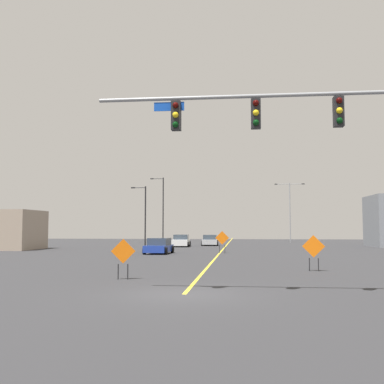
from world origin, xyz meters
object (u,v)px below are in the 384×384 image
construction_sign_left_shoulder (123,254)px  car_silver_passing (210,241)px  street_lamp_near_right (144,214)px  construction_sign_right_shoulder (222,239)px  traffic_signal_assembly (305,131)px  construction_sign_median_near (314,248)px  street_lamp_near_left (290,207)px  car_blue_near (159,246)px  car_white_approaching (181,241)px  street_lamp_far_left (162,208)px

construction_sign_left_shoulder → car_silver_passing: bearing=88.4°
street_lamp_near_right → construction_sign_right_shoulder: (9.39, -9.71, -2.67)m
traffic_signal_assembly → street_lamp_near_right: (-13.40, 36.02, -1.72)m
construction_sign_median_near → construction_sign_right_shoulder: 17.91m
traffic_signal_assembly → car_silver_passing: (-6.40, 44.72, -5.05)m
car_silver_passing → traffic_signal_assembly: bearing=-81.9°
street_lamp_near_left → construction_sign_median_near: street_lamp_near_left is taller
street_lamp_near_right → construction_sign_right_shoulder: 13.77m
traffic_signal_assembly → construction_sign_left_shoulder: size_ratio=6.31×
street_lamp_near_left → street_lamp_near_right: size_ratio=1.34×
traffic_signal_assembly → street_lamp_near_left: 59.28m
street_lamp_near_left → construction_sign_right_shoulder: 34.36m
car_silver_passing → construction_sign_median_near: bearing=-77.3°
street_lamp_near_left → car_blue_near: (-15.20, -34.11, -4.97)m
traffic_signal_assembly → street_lamp_near_left: size_ratio=1.20×
street_lamp_near_left → car_silver_passing: size_ratio=2.15×
construction_sign_median_near → car_white_approaching: size_ratio=0.44×
construction_sign_right_shoulder → car_white_approaching: (-5.66, 14.07, -0.61)m
street_lamp_near_right → construction_sign_left_shoulder: bearing=-79.6°
construction_sign_median_near → car_silver_passing: 36.32m
construction_sign_left_shoulder → car_white_approaching: (-2.11, 36.04, -0.47)m
car_silver_passing → car_white_approaching: size_ratio=1.01×
street_lamp_far_left → car_blue_near: bearing=-80.9°
street_lamp_far_left → construction_sign_median_near: size_ratio=4.84×
construction_sign_median_near → construction_sign_left_shoulder: (-9.17, -4.96, -0.07)m
car_white_approaching → car_blue_near: car_white_approaching is taller
street_lamp_far_left → car_white_approaching: (3.50, -6.47, -4.41)m
street_lamp_far_left → car_white_approaching: bearing=-61.6°
street_lamp_far_left → car_white_approaching: street_lamp_far_left is taller
car_blue_near → street_lamp_near_left: bearing=66.0°
construction_sign_median_near → construction_sign_right_shoulder: bearing=108.3°
car_white_approaching → construction_sign_median_near: bearing=-70.0°
traffic_signal_assembly → construction_sign_median_near: (1.61, 9.30, -4.46)m
traffic_signal_assembly → car_silver_passing: traffic_signal_assembly is taller
traffic_signal_assembly → street_lamp_near_left: street_lamp_near_left is taller
construction_sign_median_near → car_blue_near: size_ratio=0.46×
traffic_signal_assembly → street_lamp_far_left: (-13.17, 46.85, -0.59)m
construction_sign_median_near → car_blue_near: construction_sign_median_near is taller
street_lamp_far_left → car_blue_near: size_ratio=2.25×
street_lamp_far_left → car_silver_passing: size_ratio=2.10×
street_lamp_near_left → construction_sign_left_shoulder: street_lamp_near_left is taller
street_lamp_near_right → construction_sign_median_near: (15.01, -26.72, -2.74)m
street_lamp_far_left → car_silver_passing: 8.38m
street_lamp_near_right → construction_sign_left_shoulder: street_lamp_near_right is taller
traffic_signal_assembly → car_white_approaching: size_ratio=2.63×
street_lamp_far_left → traffic_signal_assembly: bearing=-74.3°
car_silver_passing → construction_sign_left_shoulder: bearing=-91.6°
car_blue_near → construction_sign_left_shoulder: bearing=-84.2°
car_silver_passing → car_blue_near: (-3.24, -19.81, 0.03)m
street_lamp_near_left → construction_sign_left_shoulder: bearing=-103.5°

